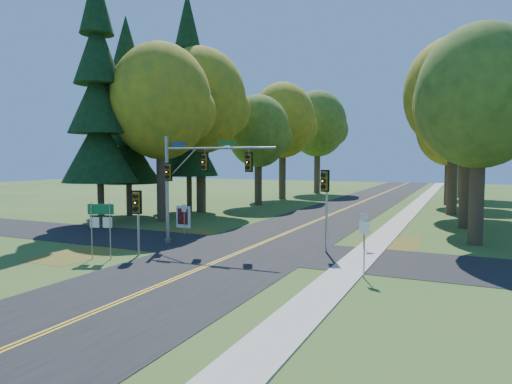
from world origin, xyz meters
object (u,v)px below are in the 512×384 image
at_px(east_signal_pole, 325,190).
at_px(route_sign_cluster, 101,219).
at_px(info_kiosk, 183,217).
at_px(traffic_mast, 192,175).

relative_size(east_signal_pole, route_sign_cluster, 1.56).
bearing_deg(info_kiosk, route_sign_cluster, -76.56).
distance_m(traffic_mast, east_signal_pole, 7.65).
xyz_separation_m(traffic_mast, east_signal_pole, (7.53, 1.16, -0.71)).
height_order(east_signal_pole, route_sign_cluster, east_signal_pole).
relative_size(traffic_mast, east_signal_pole, 1.57).
bearing_deg(traffic_mast, east_signal_pole, 6.22).
height_order(traffic_mast, east_signal_pole, traffic_mast).
xyz_separation_m(traffic_mast, route_sign_cluster, (-2.21, -4.94, -2.07)).
bearing_deg(route_sign_cluster, east_signal_pole, 11.04).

